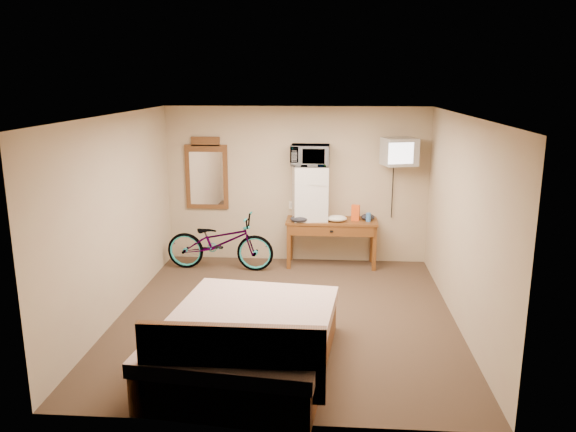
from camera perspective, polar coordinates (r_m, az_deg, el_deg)
The scene contains 13 objects.
room at distance 6.80m, azimuth -0.22°, elevation -0.38°, with size 4.60×4.64×2.50m.
desk at distance 8.87m, azimuth 4.45°, elevation -1.15°, with size 1.43×0.56×0.75m.
mini_fridge at distance 8.81m, azimuth 2.22°, elevation 2.39°, with size 0.59×0.57×0.85m.
microwave at distance 8.72m, azimuth 2.26°, elevation 6.18°, with size 0.59×0.40×0.33m, color silver.
snack_bag at distance 8.84m, azimuth 6.88°, elevation 0.33°, with size 0.12×0.07×0.25m, color #E64E14.
blue_cup at distance 8.82m, azimuth 8.17°, elevation -0.11°, with size 0.08×0.08×0.14m, color #3873C0.
cloth_cream at distance 8.76m, azimuth 4.99°, elevation -0.25°, with size 0.31×0.24×0.10m, color beige.
cloth_dark_a at distance 8.68m, azimuth 1.12°, elevation -0.31°, with size 0.27×0.20×0.10m, color black.
cloth_dark_b at distance 8.91m, azimuth 8.11°, elevation -0.10°, with size 0.22×0.18×0.10m, color black.
crt_television at distance 8.73m, azimuth 11.24°, elevation 6.43°, with size 0.57×0.64×0.42m.
wall_mirror at distance 9.18m, azimuth -8.27°, elevation 4.21°, with size 0.69×0.04×1.17m.
bicycle at distance 8.81m, azimuth -6.92°, elevation -2.63°, with size 0.59×1.68×0.89m, color black.
bed at distance 5.88m, azimuth -4.21°, elevation -12.72°, with size 1.89×2.37×0.90m.
Camera 1 is at (0.49, -6.57, 2.91)m, focal length 35.00 mm.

